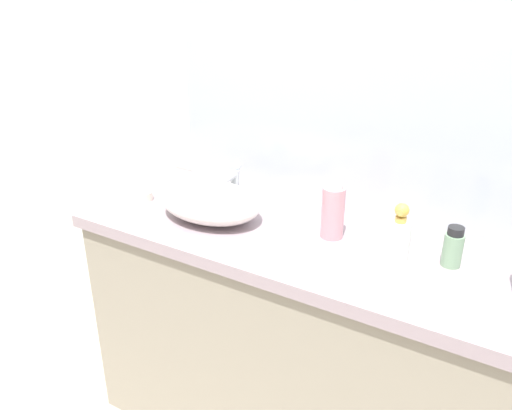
{
  "coord_description": "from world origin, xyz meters",
  "views": [
    {
      "loc": [
        0.71,
        -1.01,
        1.73
      ],
      "look_at": [
        -0.13,
        0.38,
        0.99
      ],
      "focal_mm": 36.65,
      "sensor_mm": 36.0,
      "label": 1
    }
  ],
  "objects_px": {
    "sink_basin": "(210,202)",
    "lotion_bottle": "(453,247)",
    "candle_jar": "(145,196)",
    "soap_dispenser": "(399,237)",
    "spray_can": "(333,211)"
  },
  "relations": [
    {
      "from": "spray_can",
      "to": "candle_jar",
      "type": "xyz_separation_m",
      "value": [
        -0.74,
        -0.09,
        -0.08
      ]
    },
    {
      "from": "lotion_bottle",
      "to": "spray_can",
      "type": "bearing_deg",
      "value": -178.08
    },
    {
      "from": "sink_basin",
      "to": "lotion_bottle",
      "type": "bearing_deg",
      "value": 7.47
    },
    {
      "from": "soap_dispenser",
      "to": "spray_can",
      "type": "bearing_deg",
      "value": 169.81
    },
    {
      "from": "sink_basin",
      "to": "spray_can",
      "type": "distance_m",
      "value": 0.44
    },
    {
      "from": "soap_dispenser",
      "to": "spray_can",
      "type": "relative_size",
      "value": 0.99
    },
    {
      "from": "lotion_bottle",
      "to": "candle_jar",
      "type": "distance_m",
      "value": 1.13
    },
    {
      "from": "soap_dispenser",
      "to": "lotion_bottle",
      "type": "height_order",
      "value": "soap_dispenser"
    },
    {
      "from": "spray_can",
      "to": "soap_dispenser",
      "type": "bearing_deg",
      "value": -10.19
    },
    {
      "from": "soap_dispenser",
      "to": "lotion_bottle",
      "type": "relative_size",
      "value": 1.49
    },
    {
      "from": "soap_dispenser",
      "to": "candle_jar",
      "type": "bearing_deg",
      "value": -177.17
    },
    {
      "from": "sink_basin",
      "to": "soap_dispenser",
      "type": "height_order",
      "value": "soap_dispenser"
    },
    {
      "from": "soap_dispenser",
      "to": "sink_basin",
      "type": "bearing_deg",
      "value": -175.52
    },
    {
      "from": "sink_basin",
      "to": "soap_dispenser",
      "type": "distance_m",
      "value": 0.66
    },
    {
      "from": "soap_dispenser",
      "to": "spray_can",
      "type": "height_order",
      "value": "spray_can"
    }
  ]
}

